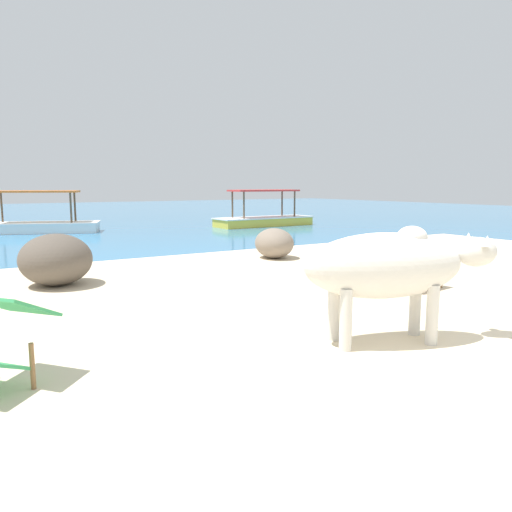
{
  "coord_description": "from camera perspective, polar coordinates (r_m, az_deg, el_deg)",
  "views": [
    {
      "loc": [
        -3.51,
        -2.55,
        1.49
      ],
      "look_at": [
        -0.05,
        3.0,
        0.55
      ],
      "focal_mm": 35.02,
      "sensor_mm": 36.0,
      "label": 1
    }
  ],
  "objects": [
    {
      "name": "shore_rock_medium",
      "position": [
        9.89,
        2.1,
        1.48
      ],
      "size": [
        0.93,
        1.05,
        0.59
      ],
      "primitive_type": "ellipsoid",
      "rotation": [
        0.0,
        0.0,
        1.35
      ],
      "color": "gray",
      "rests_on": "sand_beach"
    },
    {
      "name": "bottle",
      "position": [
        7.28,
        18.12,
        0.35
      ],
      "size": [
        0.07,
        0.07,
        0.3
      ],
      "color": "#A3C6D1",
      "rests_on": "low_bench_table"
    },
    {
      "name": "boat_white",
      "position": [
        16.79,
        -23.75,
        3.39
      ],
      "size": [
        3.84,
        2.38,
        1.29
      ],
      "rotation": [
        0.0,
        0.0,
        2.78
      ],
      "color": "white",
      "rests_on": "water_surface"
    },
    {
      "name": "shore_rock_large",
      "position": [
        7.76,
        -21.9,
        -0.38
      ],
      "size": [
        1.23,
        1.29,
        0.75
      ],
      "primitive_type": "ellipsoid",
      "rotation": [
        0.0,
        0.0,
        1.36
      ],
      "color": "brown",
      "rests_on": "sand_beach"
    },
    {
      "name": "water_surface",
      "position": [
        24.85,
        -23.82,
        4.05
      ],
      "size": [
        60.0,
        36.0,
        0.03
      ],
      "primitive_type": "cube",
      "color": "teal",
      "rests_on": "ground"
    },
    {
      "name": "boat_yellow",
      "position": [
        17.91,
        0.91,
        4.34
      ],
      "size": [
        3.7,
        1.23,
        1.29
      ],
      "rotation": [
        0.0,
        0.0,
        0.02
      ],
      "color": "gold",
      "rests_on": "water_surface"
    },
    {
      "name": "sand_beach",
      "position": [
        4.58,
        21.2,
        -11.12
      ],
      "size": [
        18.0,
        14.0,
        0.04
      ],
      "primitive_type": "cube",
      "color": "beige",
      "rests_on": "ground"
    },
    {
      "name": "low_bench_table",
      "position": [
        7.29,
        17.89,
        -1.06
      ],
      "size": [
        0.81,
        0.54,
        0.39
      ],
      "rotation": [
        0.0,
        0.0,
        0.13
      ],
      "color": "brown",
      "rests_on": "sand_beach"
    },
    {
      "name": "cow",
      "position": [
        4.7,
        14.99,
        -1.15
      ],
      "size": [
        1.91,
        1.06,
        1.08
      ],
      "rotation": [
        0.0,
        0.0,
        5.92
      ],
      "color": "beige",
      "rests_on": "sand_beach"
    }
  ]
}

